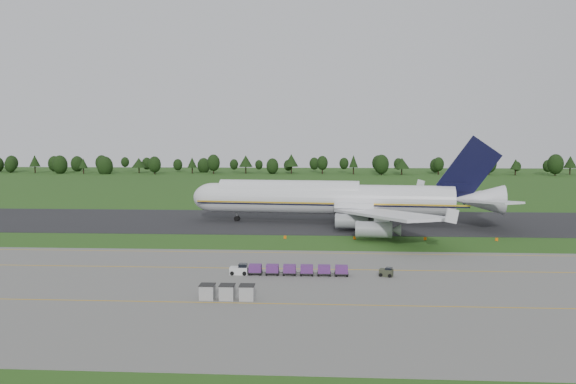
# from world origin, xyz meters

# --- Properties ---
(ground) EXTENTS (600.00, 600.00, 0.00)m
(ground) POSITION_xyz_m (0.00, 0.00, 0.00)
(ground) COLOR #214715
(ground) RESTS_ON ground
(apron) EXTENTS (300.00, 52.00, 0.06)m
(apron) POSITION_xyz_m (0.00, -34.00, 0.03)
(apron) COLOR #61615D
(apron) RESTS_ON ground
(taxiway) EXTENTS (300.00, 40.00, 0.08)m
(taxiway) POSITION_xyz_m (0.00, 28.00, 0.04)
(taxiway) COLOR black
(taxiway) RESTS_ON ground
(apron_markings) EXTENTS (300.00, 30.20, 0.01)m
(apron_markings) POSITION_xyz_m (0.00, -26.98, 0.06)
(apron_markings) COLOR #C8910B
(apron_markings) RESTS_ON apron
(tree_line) EXTENTS (530.59, 23.39, 11.91)m
(tree_line) POSITION_xyz_m (-8.56, 219.77, 6.18)
(tree_line) COLOR black
(tree_line) RESTS_ON ground
(aircraft) EXTENTS (72.25, 69.94, 20.24)m
(aircraft) POSITION_xyz_m (10.03, 25.37, 5.78)
(aircraft) COLOR silver
(aircraft) RESTS_ON ground
(baggage_train) EXTENTS (16.79, 1.52, 1.46)m
(baggage_train) POSITION_xyz_m (1.97, -25.90, 0.86)
(baggage_train) COLOR silver
(baggage_train) RESTS_ON apron
(utility_cart) EXTENTS (2.09, 1.64, 1.01)m
(utility_cart) POSITION_xyz_m (15.85, -25.84, 0.55)
(utility_cart) COLOR #2F3324
(utility_cart) RESTS_ON apron
(uld_row) EXTENTS (6.61, 1.81, 1.79)m
(uld_row) POSITION_xyz_m (-4.49, -38.56, 0.96)
(uld_row) COLOR #9B9B9B
(uld_row) RESTS_ON apron
(edge_markers) EXTENTS (40.95, 0.30, 0.60)m
(edge_markers) POSITION_xyz_m (19.95, 4.00, 0.27)
(edge_markers) COLOR #F06007
(edge_markers) RESTS_ON ground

